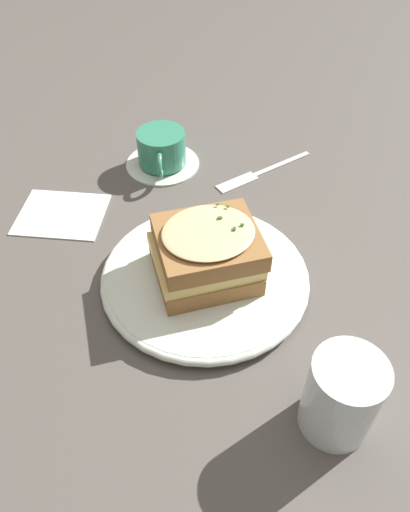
# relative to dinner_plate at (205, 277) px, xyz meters

# --- Properties ---
(ground_plane) EXTENTS (2.40, 2.40, 0.00)m
(ground_plane) POSITION_rel_dinner_plate_xyz_m (-0.01, -0.01, -0.01)
(ground_plane) COLOR #514C47
(dinner_plate) EXTENTS (0.27, 0.27, 0.02)m
(dinner_plate) POSITION_rel_dinner_plate_xyz_m (0.00, 0.00, 0.00)
(dinner_plate) COLOR silver
(dinner_plate) RESTS_ON ground_plane
(sandwich) EXTENTS (0.17, 0.17, 0.08)m
(sandwich) POSITION_rel_dinner_plate_xyz_m (0.00, 0.00, 0.04)
(sandwich) COLOR olive
(sandwich) RESTS_ON dinner_plate
(teacup_with_saucer) EXTENTS (0.12, 0.13, 0.06)m
(teacup_with_saucer) POSITION_rel_dinner_plate_xyz_m (-0.16, 0.22, 0.02)
(teacup_with_saucer) COLOR silver
(teacup_with_saucer) RESTS_ON ground_plane
(water_glass) EXTENTS (0.07, 0.07, 0.10)m
(water_glass) POSITION_rel_dinner_plate_xyz_m (0.19, -0.13, 0.04)
(water_glass) COLOR silver
(water_glass) RESTS_ON ground_plane
(fork) EXTENTS (0.12, 0.16, 0.00)m
(fork) POSITION_rel_dinner_plate_xyz_m (-0.01, 0.25, -0.01)
(fork) COLOR silver
(fork) RESTS_ON ground_plane
(napkin) EXTENTS (0.15, 0.13, 0.00)m
(napkin) POSITION_rel_dinner_plate_xyz_m (-0.25, 0.05, -0.01)
(napkin) COLOR white
(napkin) RESTS_ON ground_plane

